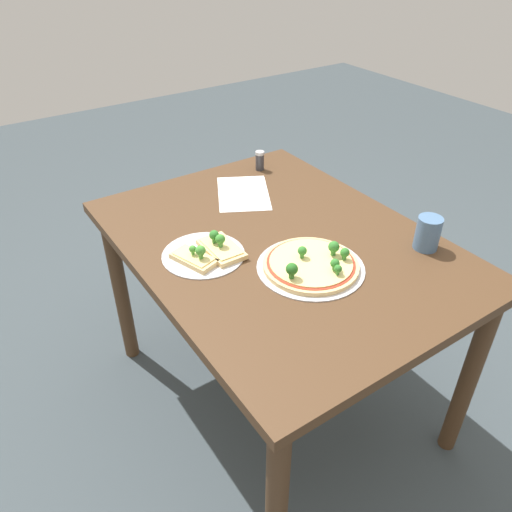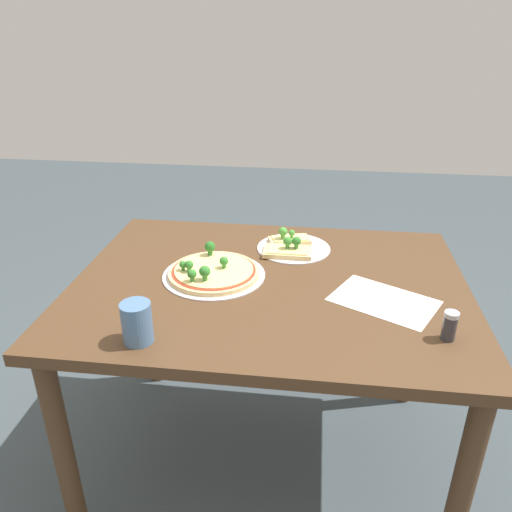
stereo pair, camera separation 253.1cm
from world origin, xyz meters
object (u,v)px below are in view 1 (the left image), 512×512
at_px(drinking_cup, 428,233).
at_px(dining_table, 279,263).
at_px(pizza_tray_whole, 312,264).
at_px(pizza_tray_slice, 208,252).
at_px(condiment_shaker, 260,161).

bearing_deg(drinking_cup, dining_table, -129.66).
height_order(dining_table, pizza_tray_whole, pizza_tray_whole).
distance_m(dining_table, pizza_tray_whole, 0.21).
height_order(dining_table, drinking_cup, drinking_cup).
height_order(pizza_tray_slice, condiment_shaker, condiment_shaker).
bearing_deg(condiment_shaker, drinking_cup, 7.83).
bearing_deg(dining_table, pizza_tray_slice, -101.50).
relative_size(drinking_cup, condiment_shaker, 1.37).
bearing_deg(dining_table, condiment_shaker, 152.59).
distance_m(pizza_tray_whole, pizza_tray_slice, 0.32).
distance_m(pizza_tray_slice, drinking_cup, 0.69).
distance_m(pizza_tray_whole, condiment_shaker, 0.72).
xyz_separation_m(drinking_cup, condiment_shaker, (-0.78, -0.11, -0.01)).
xyz_separation_m(dining_table, condiment_shaker, (-0.49, 0.25, 0.14)).
bearing_deg(dining_table, drinking_cup, 50.34).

